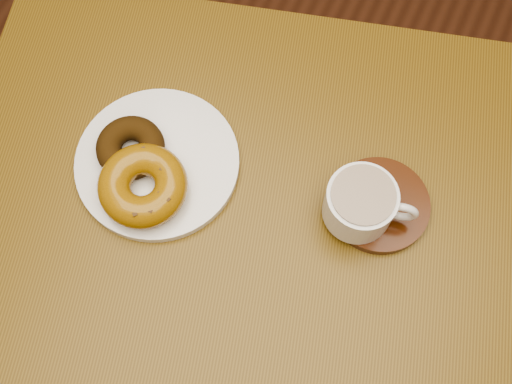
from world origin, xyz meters
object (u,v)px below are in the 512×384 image
at_px(cafe_table, 245,220).
at_px(saucer, 379,205).
at_px(donut_plate, 157,163).
at_px(coffee_cup, 361,204).

bearing_deg(cafe_table, saucer, 2.69).
distance_m(cafe_table, donut_plate, 0.19).
relative_size(donut_plate, coffee_cup, 1.88).
bearing_deg(saucer, coffee_cup, -133.57).
distance_m(donut_plate, saucer, 0.32).
height_order(cafe_table, coffee_cup, coffee_cup).
distance_m(donut_plate, coffee_cup, 0.29).
distance_m(saucer, coffee_cup, 0.05).
xyz_separation_m(saucer, coffee_cup, (-0.02, -0.02, 0.04)).
relative_size(saucer, coffee_cup, 1.12).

